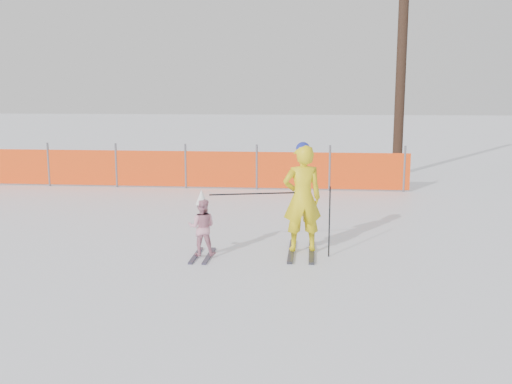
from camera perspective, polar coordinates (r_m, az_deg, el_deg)
ground at (r=9.39m, az=-0.31°, el=-6.55°), size 120.00×120.00×0.00m
adult at (r=9.48m, az=4.65°, el=-0.61°), size 0.73×1.39×1.87m
child at (r=9.34m, az=-5.43°, el=-3.44°), size 0.47×0.92×1.12m
ski_poles at (r=9.31m, az=3.14°, el=-1.45°), size 1.96×0.37×1.17m
safety_fence at (r=16.30m, az=-10.23°, el=2.36°), size 14.19×0.06×1.25m
tree_trunks at (r=19.61m, az=18.97°, el=10.77°), size 4.76×1.07×6.83m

